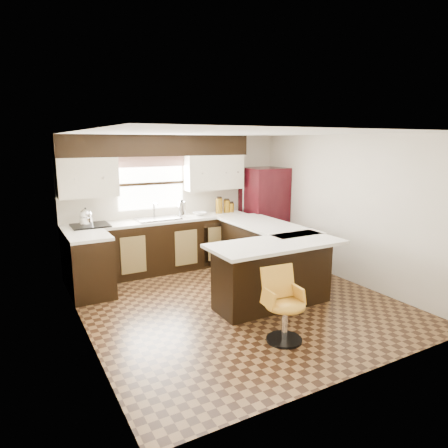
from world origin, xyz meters
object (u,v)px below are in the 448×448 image
bar_chair (285,306)px  refrigerator (264,213)px  peninsula_long (264,253)px  peninsula_return (273,275)px

bar_chair → refrigerator: bearing=65.0°
peninsula_long → bar_chair: 2.15m
refrigerator → bar_chair: bearing=-120.5°
peninsula_long → peninsula_return: (-0.53, -0.97, 0.00)m
peninsula_long → refrigerator: refrigerator is taller
refrigerator → peninsula_long: bearing=-124.0°
peninsula_return → bar_chair: (-0.49, -0.92, -0.02)m
peninsula_return → refrigerator: bearing=58.5°
peninsula_return → refrigerator: (1.32, 2.16, 0.44)m
peninsula_return → bar_chair: bearing=-117.9°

